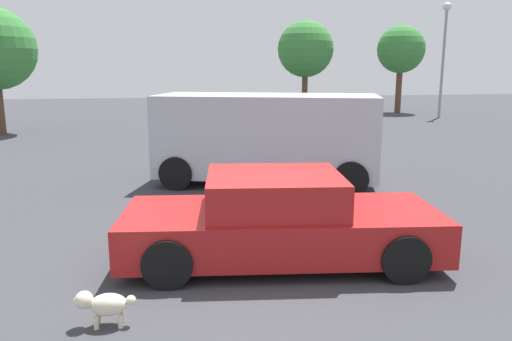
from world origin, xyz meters
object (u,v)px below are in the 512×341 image
van_white (266,136)px  pedestrian (344,121)px  sedan_foreground (279,221)px  dog (104,304)px  light_post_mid (445,40)px

van_white → pedestrian: van_white is taller
sedan_foreground → dog: (-2.25, -1.46, -0.34)m
dog → van_white: size_ratio=0.12×
sedan_foreground → van_white: 4.86m
sedan_foreground → van_white: van_white is taller
light_post_mid → van_white: bearing=-132.5°
sedan_foreground → dog: sedan_foreground is taller
sedan_foreground → van_white: bearing=87.9°
light_post_mid → sedan_foreground: bearing=-125.8°
dog → pedestrian: size_ratio=0.37×
dog → sedan_foreground: bearing=-143.2°
dog → light_post_mid: light_post_mid is taller
dog → light_post_mid: 25.46m
sedan_foreground → light_post_mid: bearing=61.4°
sedan_foreground → pedestrian: size_ratio=2.65×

